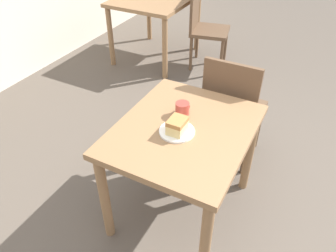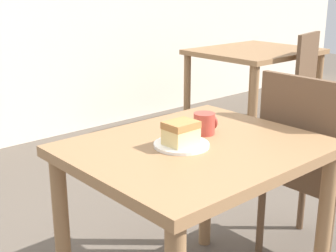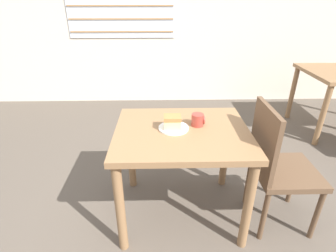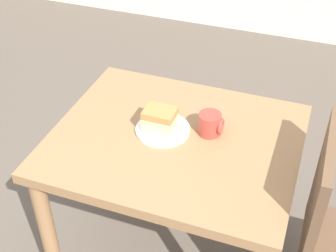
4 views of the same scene
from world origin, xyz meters
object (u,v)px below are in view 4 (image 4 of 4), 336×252
cake_slice (160,119)px  coffee_mug (211,124)px  plate (163,130)px  dining_table_near (175,161)px

cake_slice → coffee_mug: cake_slice is taller
plate → cake_slice: cake_slice is taller
dining_table_near → cake_slice: size_ratio=7.82×
coffee_mug → plate: bearing=-164.5°
dining_table_near → cake_slice: 0.18m
dining_table_near → coffee_mug: coffee_mug is taller
coffee_mug → cake_slice: bearing=-163.5°
dining_table_near → plate: bearing=160.8°
dining_table_near → cake_slice: cake_slice is taller
dining_table_near → plate: (-0.06, 0.02, 0.12)m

